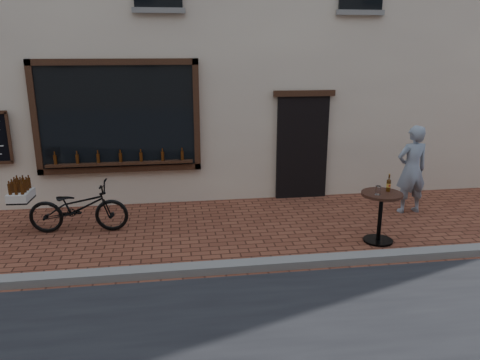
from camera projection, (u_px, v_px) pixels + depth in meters
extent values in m
plane|color=brown|center=(237.00, 276.00, 6.76)|extent=(90.00, 90.00, 0.00)
cube|color=slate|center=(235.00, 266.00, 6.93)|extent=(90.00, 0.25, 0.12)
cube|color=black|center=(118.00, 117.00, 9.25)|extent=(3.00, 0.06, 2.00)
cube|color=black|center=(113.00, 62.00, 8.94)|extent=(3.24, 0.10, 0.12)
cube|color=black|center=(121.00, 169.00, 9.53)|extent=(3.24, 0.10, 0.12)
cube|color=black|center=(35.00, 119.00, 9.01)|extent=(0.12, 0.10, 2.24)
cube|color=black|center=(197.00, 115.00, 9.46)|extent=(0.12, 0.10, 2.24)
cube|color=black|center=(121.00, 163.00, 9.44)|extent=(2.90, 0.16, 0.05)
cube|color=black|center=(302.00, 148.00, 10.01)|extent=(1.10, 0.10, 2.20)
cube|color=black|center=(304.00, 93.00, 9.66)|extent=(1.30, 0.10, 0.12)
cylinder|color=#3D1C07|center=(55.00, 160.00, 9.23)|extent=(0.06, 0.06, 0.19)
cylinder|color=#3D1C07|center=(77.00, 159.00, 9.29)|extent=(0.06, 0.06, 0.19)
cylinder|color=#3D1C07|center=(99.00, 158.00, 9.35)|extent=(0.06, 0.06, 0.19)
cylinder|color=#3D1C07|center=(120.00, 158.00, 9.41)|extent=(0.06, 0.06, 0.19)
cylinder|color=#3D1C07|center=(141.00, 157.00, 9.47)|extent=(0.06, 0.06, 0.19)
cylinder|color=#3D1C07|center=(162.00, 156.00, 9.53)|extent=(0.06, 0.06, 0.19)
cylinder|color=#3D1C07|center=(183.00, 155.00, 9.59)|extent=(0.06, 0.06, 0.19)
imported|color=black|center=(79.00, 207.00, 8.28)|extent=(1.75, 0.69, 0.90)
cube|color=black|center=(22.00, 200.00, 8.15)|extent=(0.37, 0.50, 0.03)
cube|color=beige|center=(21.00, 195.00, 8.12)|extent=(0.37, 0.52, 0.14)
cylinder|color=#3D1C07|center=(22.00, 189.00, 7.91)|extent=(0.06, 0.06, 0.19)
cylinder|color=#3D1C07|center=(16.00, 189.00, 7.90)|extent=(0.06, 0.06, 0.19)
cylinder|color=#3D1C07|center=(10.00, 189.00, 7.89)|extent=(0.06, 0.06, 0.19)
cylinder|color=#3D1C07|center=(24.00, 187.00, 8.03)|extent=(0.06, 0.06, 0.19)
cylinder|color=#3D1C07|center=(18.00, 187.00, 8.02)|extent=(0.06, 0.06, 0.19)
cylinder|color=#3D1C07|center=(12.00, 187.00, 8.01)|extent=(0.06, 0.06, 0.19)
cylinder|color=#3D1C07|center=(27.00, 185.00, 8.14)|extent=(0.06, 0.06, 0.19)
cylinder|color=#3D1C07|center=(21.00, 185.00, 8.13)|extent=(0.06, 0.06, 0.19)
cylinder|color=#3D1C07|center=(15.00, 185.00, 8.12)|extent=(0.06, 0.06, 0.19)
cylinder|color=#3D1C07|center=(29.00, 183.00, 8.26)|extent=(0.06, 0.06, 0.19)
cylinder|color=#3D1C07|center=(23.00, 183.00, 8.25)|extent=(0.06, 0.06, 0.19)
cylinder|color=#3D1C07|center=(17.00, 183.00, 8.24)|extent=(0.06, 0.06, 0.19)
cylinder|color=black|center=(378.00, 240.00, 7.96)|extent=(0.50, 0.50, 0.03)
cylinder|color=black|center=(380.00, 218.00, 7.85)|extent=(0.07, 0.07, 0.79)
cylinder|color=black|center=(382.00, 194.00, 7.73)|extent=(0.68, 0.68, 0.05)
cylinder|color=gold|center=(389.00, 185.00, 7.78)|extent=(0.07, 0.07, 0.07)
cylinder|color=white|center=(378.00, 190.00, 7.62)|extent=(0.09, 0.09, 0.15)
imported|color=gray|center=(412.00, 170.00, 9.14)|extent=(0.67, 0.47, 1.75)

